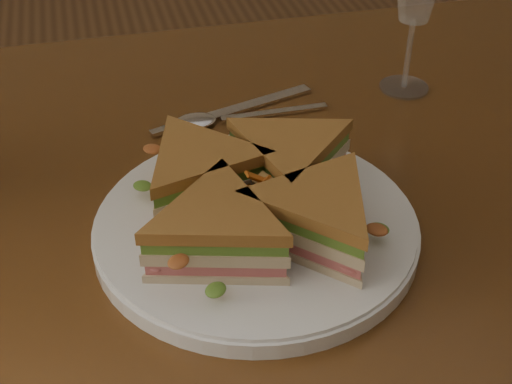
# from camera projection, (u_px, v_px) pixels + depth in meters

# --- Properties ---
(table) EXTENTS (1.20, 0.80, 0.75)m
(table) POSITION_uv_depth(u_px,v_px,m) (241.00, 256.00, 0.80)
(table) COLOR #3A200D
(table) RESTS_ON ground
(plate) EXTENTS (0.30, 0.30, 0.02)m
(plate) POSITION_uv_depth(u_px,v_px,m) (256.00, 228.00, 0.67)
(plate) COLOR white
(plate) RESTS_ON table
(sandwich_wedges) EXTENTS (0.29, 0.29, 0.06)m
(sandwich_wedges) POSITION_uv_depth(u_px,v_px,m) (256.00, 196.00, 0.64)
(sandwich_wedges) COLOR beige
(sandwich_wedges) RESTS_ON plate
(crisps_mound) EXTENTS (0.09, 0.09, 0.05)m
(crisps_mound) POSITION_uv_depth(u_px,v_px,m) (256.00, 200.00, 0.65)
(crisps_mound) COLOR #D1641A
(crisps_mound) RESTS_ON plate
(spoon) EXTENTS (0.18, 0.03, 0.01)m
(spoon) POSITION_uv_depth(u_px,v_px,m) (215.00, 119.00, 0.83)
(spoon) COLOR silver
(spoon) RESTS_ON table
(knife) EXTENTS (0.21, 0.07, 0.00)m
(knife) POSITION_uv_depth(u_px,v_px,m) (228.00, 112.00, 0.85)
(knife) COLOR silver
(knife) RESTS_ON table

